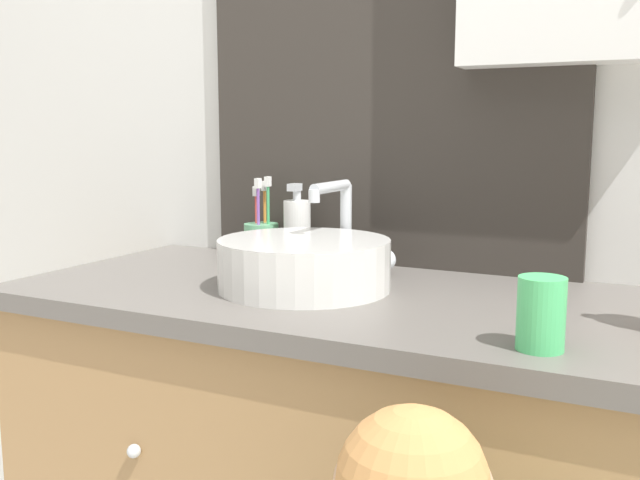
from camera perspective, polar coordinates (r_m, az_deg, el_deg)
wall_back at (r=1.56m, az=8.50°, el=12.13°), size 3.20×0.18×2.50m
sink_basin at (r=1.32m, az=-1.16°, el=-1.79°), size 0.32×0.37×0.19m
toothbrush_holder at (r=1.62m, az=-4.71°, el=0.09°), size 0.08×0.08×0.19m
soap_dispenser at (r=1.57m, az=-1.85°, el=0.75°), size 0.06×0.06×0.18m
drinking_cup at (r=1.00m, az=17.27°, el=-5.65°), size 0.06×0.06×0.10m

